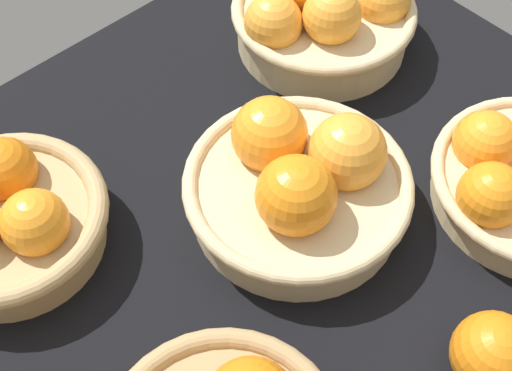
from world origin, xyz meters
TOP-DOWN VIEW (x-y plane):
  - market_tray at (0.00, 0.00)cm, footprint 84.00×72.00cm
  - basket_center at (-1.41, 2.51)cm, footprint 24.38×24.38cm
  - basket_near_left at (-22.28, -14.40)cm, footprint 23.51×23.51cm
  - basket_near_right at (23.69, -14.66)cm, footprint 21.37×21.37cm
  - loose_orange_front_gap at (-0.99, 27.84)cm, footprint 7.83×7.83cm

SIDE VIEW (x-z plane):
  - market_tray at x=0.00cm, z-range 0.00..3.00cm
  - loose_orange_front_gap at x=-0.99cm, z-range 3.00..10.83cm
  - basket_near_right at x=23.69cm, z-range 1.98..12.38cm
  - basket_center at x=-1.41cm, z-range 1.61..13.39cm
  - basket_near_left at x=-22.28cm, z-range 1.93..13.62cm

